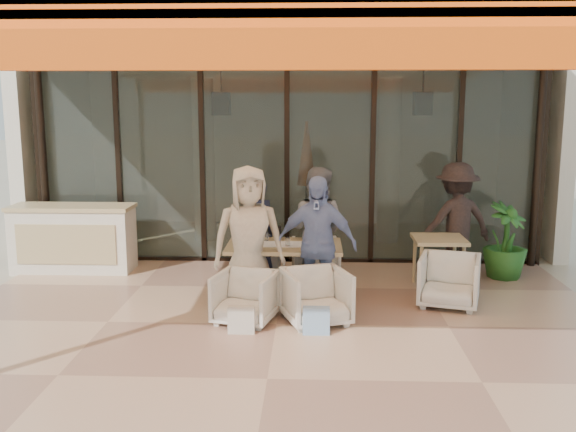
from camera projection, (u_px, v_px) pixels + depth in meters
The scene contains 21 objects.
ground at pixel (276, 326), 7.50m from camera, with size 70.00×70.00×0.00m, color #C6B293.
terrace_floor at pixel (276, 326), 7.50m from camera, with size 8.00×6.00×0.01m, color tan.
terrace_structure at pixel (274, 37), 6.67m from camera, with size 8.00×6.00×3.40m.
glass_storefront at pixel (287, 165), 10.17m from camera, with size 8.08×0.10×3.20m.
interior_block at pixel (292, 120), 12.33m from camera, with size 9.05×3.62×3.52m.
host_counter at pixel (73, 238), 9.79m from camera, with size 1.85×0.65×1.04m.
dining_table at pixel (284, 249), 8.41m from camera, with size 1.50×0.90×0.93m.
chair_far_left at pixel (259, 257), 9.42m from camera, with size 0.65×0.61×0.67m, color white.
chair_far_right at pixel (316, 257), 9.38m from camera, with size 0.66×0.62×0.68m, color white.
chair_near_left at pixel (245, 295), 7.55m from camera, with size 0.66×0.62×0.68m, color white.
chair_near_right at pixel (316, 294), 7.51m from camera, with size 0.71×0.66×0.73m, color white.
diner_navy at pixel (255, 234), 8.84m from camera, with size 0.58×0.38×1.58m, color #171F33.
diner_grey at pixel (316, 229), 8.80m from camera, with size 0.84×0.65×1.72m, color #5B5C60.
diner_cream at pixel (249, 239), 7.94m from camera, with size 0.89×0.58×1.82m, color beige.
diner_periwinkle at pixel (316, 244), 7.92m from camera, with size 1.00×0.42×1.71m, color #7286BE.
tote_bag_cream at pixel (241, 321), 7.19m from camera, with size 0.30×0.10×0.34m, color silver.
tote_bag_blue at pixel (316, 322), 7.15m from camera, with size 0.30×0.10×0.34m, color #99BFD8.
side_table at pixel (439, 245), 8.83m from camera, with size 0.70×0.70×0.74m.
side_chair at pixel (449, 279), 8.14m from camera, with size 0.73×0.68×0.75m, color white.
standing_woman at pixel (456, 222), 9.30m from camera, with size 1.12×0.64×1.73m, color black.
potted_palm at pixel (505, 241), 9.39m from camera, with size 0.64×0.64×1.14m, color #1E5919.
Camera 1 is at (0.42, -7.14, 2.60)m, focal length 40.00 mm.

